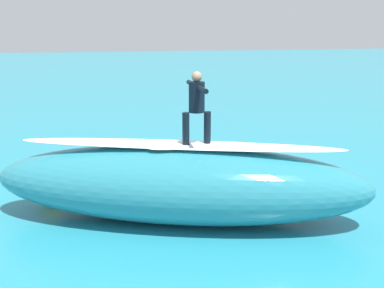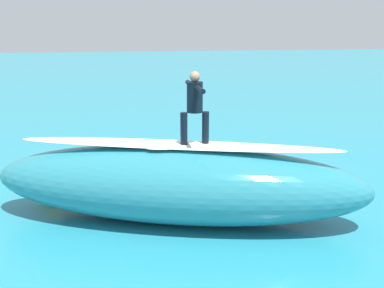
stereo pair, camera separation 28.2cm
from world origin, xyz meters
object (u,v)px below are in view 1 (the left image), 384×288
object	(u,v)px
surfboard_paddling	(189,171)
surfer_riding	(197,103)
surfer_paddling	(188,167)
surfboard_riding	(197,146)
buoy_marker	(50,183)

from	to	relation	value
surfboard_paddling	surfer_riding	bearing A→B (deg)	-167.41
surfer_riding	surfer_paddling	distance (m)	4.36
surfboard_riding	buoy_marker	distance (m)	4.55
surfer_riding	buoy_marker	size ratio (longest dim) A/B	1.50
buoy_marker	surfer_riding	bearing A→B (deg)	146.18
surfboard_riding	buoy_marker	size ratio (longest dim) A/B	2.00
surfer_riding	buoy_marker	bearing A→B (deg)	-37.11
surfer_riding	buoy_marker	xyz separation A→B (m)	(3.56, -2.39, -2.49)
surfer_riding	surfboard_paddling	bearing A→B (deg)	-100.38
surfer_riding	surfboard_paddling	world-z (taller)	surfer_riding
surfboard_paddling	surfer_paddling	size ratio (longest dim) A/B	1.31
surfer_riding	surfboard_paddling	xyz separation A→B (m)	(-0.45, -3.59, -2.77)
surfboard_riding	surfboard_paddling	bearing A→B (deg)	-100.38
surfer_paddling	surfboard_paddling	bearing A→B (deg)	-0.00
surfer_paddling	buoy_marker	size ratio (longest dim) A/B	1.41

